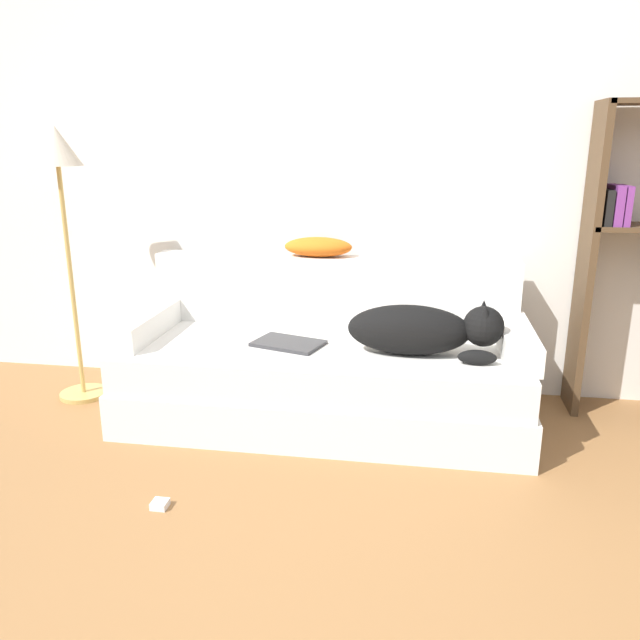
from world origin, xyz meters
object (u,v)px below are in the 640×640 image
object	(u,v)px
couch	(323,382)
floor_lamp	(60,183)
dog	(423,329)
power_adapter	(160,504)
laptop	(288,343)
throw_pillow	(318,247)
bookshelf	(632,245)

from	to	relation	value
couch	floor_lamp	xyz separation A→B (m)	(-1.38, 0.09, 0.97)
dog	power_adapter	bearing A→B (deg)	-140.62
laptop	throw_pillow	world-z (taller)	throw_pillow
couch	floor_lamp	world-z (taller)	floor_lamp
dog	power_adapter	distance (m)	1.38
couch	throw_pillow	world-z (taller)	throw_pillow
laptop	power_adapter	world-z (taller)	laptop
floor_lamp	power_adapter	distance (m)	1.75
bookshelf	power_adapter	world-z (taller)	bookshelf
laptop	floor_lamp	xyz separation A→B (m)	(-1.21, 0.13, 0.76)
laptop	dog	bearing A→B (deg)	13.87
throw_pillow	power_adapter	bearing A→B (deg)	-108.67
throw_pillow	bookshelf	size ratio (longest dim) A/B	0.23
couch	laptop	size ratio (longest dim) A/B	5.27
couch	bookshelf	world-z (taller)	bookshelf
floor_lamp	laptop	bearing A→B (deg)	-6.34
dog	floor_lamp	distance (m)	1.98
dog	throw_pillow	distance (m)	0.78
dog	bookshelf	world-z (taller)	bookshelf
floor_lamp	couch	bearing A→B (deg)	-3.55
throw_pillow	laptop	bearing A→B (deg)	-101.98
couch	throw_pillow	size ratio (longest dim) A/B	5.48
floor_lamp	power_adapter	bearing A→B (deg)	-48.54
dog	laptop	world-z (taller)	dog
dog	throw_pillow	xyz separation A→B (m)	(-0.57, 0.44, 0.30)
dog	laptop	xyz separation A→B (m)	(-0.65, 0.04, -0.12)
laptop	throw_pillow	distance (m)	0.58
throw_pillow	power_adapter	size ratio (longest dim) A/B	5.89
laptop	power_adapter	distance (m)	1.00
throw_pillow	couch	bearing A→B (deg)	-76.82
bookshelf	power_adapter	xyz separation A→B (m)	(-2.00, -1.26, -0.87)
bookshelf	floor_lamp	world-z (taller)	bookshelf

